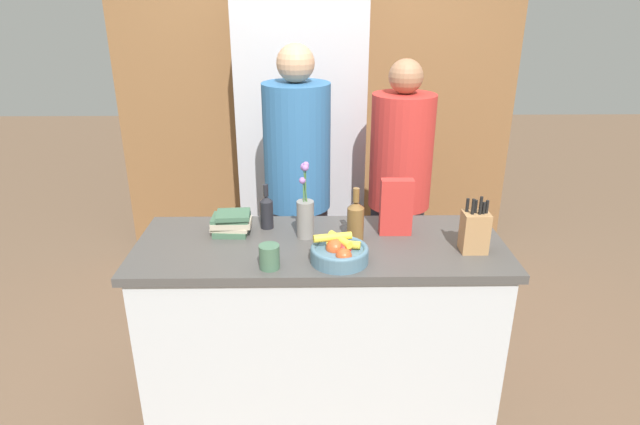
% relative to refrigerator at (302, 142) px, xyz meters
% --- Properties ---
extents(ground_plane, '(14.00, 14.00, 0.00)m').
position_rel_refrigerator_xyz_m(ground_plane, '(0.10, -1.38, -1.01)').
color(ground_plane, brown).
extents(kitchen_island, '(1.71, 0.65, 0.89)m').
position_rel_refrigerator_xyz_m(kitchen_island, '(0.10, -1.38, -0.56)').
color(kitchen_island, silver).
rests_on(kitchen_island, ground_plane).
extents(back_wall_wood, '(2.91, 0.12, 2.60)m').
position_rel_refrigerator_xyz_m(back_wall_wood, '(0.10, 0.36, 0.29)').
color(back_wall_wood, brown).
rests_on(back_wall_wood, ground_plane).
extents(refrigerator, '(0.82, 0.62, 2.02)m').
position_rel_refrigerator_xyz_m(refrigerator, '(0.00, 0.00, 0.00)').
color(refrigerator, '#B7B7BC').
rests_on(refrigerator, ground_plane).
extents(fruit_bowl, '(0.25, 0.25, 0.12)m').
position_rel_refrigerator_xyz_m(fruit_bowl, '(0.18, -1.56, -0.07)').
color(fruit_bowl, slate).
rests_on(fruit_bowl, kitchen_island).
extents(knife_block, '(0.11, 0.10, 0.27)m').
position_rel_refrigerator_xyz_m(knife_block, '(0.79, -1.47, -0.02)').
color(knife_block, '#A87A4C').
rests_on(knife_block, kitchen_island).
extents(flower_vase, '(0.08, 0.08, 0.37)m').
position_rel_refrigerator_xyz_m(flower_vase, '(0.03, -1.31, 0.00)').
color(flower_vase, gray).
rests_on(flower_vase, kitchen_island).
extents(cereal_box, '(0.15, 0.06, 0.27)m').
position_rel_refrigerator_xyz_m(cereal_box, '(0.46, -1.28, 0.02)').
color(cereal_box, red).
rests_on(cereal_box, kitchen_island).
extents(coffee_mug, '(0.09, 0.13, 0.10)m').
position_rel_refrigerator_xyz_m(coffee_mug, '(-0.11, -1.61, -0.06)').
color(coffee_mug, '#42664C').
rests_on(coffee_mug, kitchen_island).
extents(book_stack, '(0.19, 0.15, 0.11)m').
position_rel_refrigerator_xyz_m(book_stack, '(-0.32, -1.27, -0.06)').
color(book_stack, '#3D6047').
rests_on(book_stack, kitchen_island).
extents(bottle_oil, '(0.06, 0.06, 0.22)m').
position_rel_refrigerator_xyz_m(bottle_oil, '(-0.16, -1.20, -0.03)').
color(bottle_oil, black).
rests_on(bottle_oil, kitchen_island).
extents(bottle_vinegar, '(0.08, 0.08, 0.25)m').
position_rel_refrigerator_xyz_m(bottle_vinegar, '(0.27, -1.34, -0.02)').
color(bottle_vinegar, brown).
rests_on(bottle_vinegar, kitchen_island).
extents(person_at_sink, '(0.37, 0.37, 1.73)m').
position_rel_refrigerator_xyz_m(person_at_sink, '(-0.02, -0.76, -0.04)').
color(person_at_sink, '#383842').
rests_on(person_at_sink, ground_plane).
extents(person_in_blue, '(0.36, 0.36, 1.64)m').
position_rel_refrigerator_xyz_m(person_in_blue, '(0.58, -0.64, -0.09)').
color(person_in_blue, '#383842').
rests_on(person_in_blue, ground_plane).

